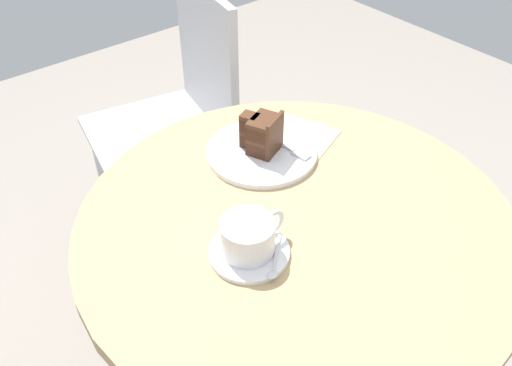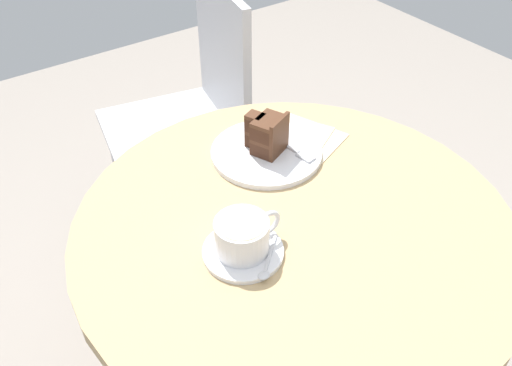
{
  "view_description": "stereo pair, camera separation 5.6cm",
  "coord_description": "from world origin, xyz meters",
  "px_view_note": "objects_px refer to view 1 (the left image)",
  "views": [
    {
      "loc": [
        -0.52,
        -0.52,
        1.38
      ],
      "look_at": [
        -0.03,
        0.09,
        0.72
      ],
      "focal_mm": 38.0,
      "sensor_mm": 36.0,
      "label": 1
    },
    {
      "loc": [
        -0.47,
        -0.55,
        1.38
      ],
      "look_at": [
        -0.03,
        0.09,
        0.72
      ],
      "focal_mm": 38.0,
      "sensor_mm": 36.0,
      "label": 2
    }
  ],
  "objects_px": {
    "cake_slice": "(263,134)",
    "cake_plate": "(262,152)",
    "cafe_chair": "(181,108)",
    "napkin": "(290,137)",
    "coffee_cup": "(249,235)",
    "fork": "(287,147)",
    "saucer": "(249,252)",
    "teaspoon": "(275,262)"
  },
  "relations": [
    {
      "from": "cafe_chair",
      "to": "cake_slice",
      "type": "bearing_deg",
      "value": 0.31
    },
    {
      "from": "napkin",
      "to": "cafe_chair",
      "type": "height_order",
      "value": "cafe_chair"
    },
    {
      "from": "cake_plate",
      "to": "napkin",
      "type": "bearing_deg",
      "value": 4.57
    },
    {
      "from": "saucer",
      "to": "coffee_cup",
      "type": "distance_m",
      "value": 0.04
    },
    {
      "from": "coffee_cup",
      "to": "teaspoon",
      "type": "bearing_deg",
      "value": -76.66
    },
    {
      "from": "cake_slice",
      "to": "cake_plate",
      "type": "bearing_deg",
      "value": -171.45
    },
    {
      "from": "teaspoon",
      "to": "cafe_chair",
      "type": "relative_size",
      "value": 0.09
    },
    {
      "from": "napkin",
      "to": "cake_plate",
      "type": "bearing_deg",
      "value": -175.43
    },
    {
      "from": "teaspoon",
      "to": "cafe_chair",
      "type": "bearing_deg",
      "value": -152.02
    },
    {
      "from": "cake_plate",
      "to": "fork",
      "type": "xyz_separation_m",
      "value": [
        0.04,
        -0.03,
        0.01
      ]
    },
    {
      "from": "coffee_cup",
      "to": "saucer",
      "type": "bearing_deg",
      "value": -125.34
    },
    {
      "from": "coffee_cup",
      "to": "cake_plate",
      "type": "distance_m",
      "value": 0.29
    },
    {
      "from": "coffee_cup",
      "to": "napkin",
      "type": "xyz_separation_m",
      "value": [
        0.29,
        0.21,
        -0.04
      ]
    },
    {
      "from": "teaspoon",
      "to": "cake_slice",
      "type": "distance_m",
      "value": 0.32
    },
    {
      "from": "cake_slice",
      "to": "fork",
      "type": "xyz_separation_m",
      "value": [
        0.04,
        -0.03,
        -0.04
      ]
    },
    {
      "from": "coffee_cup",
      "to": "napkin",
      "type": "distance_m",
      "value": 0.36
    },
    {
      "from": "cake_plate",
      "to": "cafe_chair",
      "type": "relative_size",
      "value": 0.27
    },
    {
      "from": "fork",
      "to": "cake_plate",
      "type": "bearing_deg",
      "value": -133.74
    },
    {
      "from": "cake_slice",
      "to": "fork",
      "type": "height_order",
      "value": "cake_slice"
    },
    {
      "from": "cake_slice",
      "to": "cafe_chair",
      "type": "distance_m",
      "value": 0.54
    },
    {
      "from": "saucer",
      "to": "teaspoon",
      "type": "bearing_deg",
      "value": -73.6
    },
    {
      "from": "teaspoon",
      "to": "napkin",
      "type": "height_order",
      "value": "teaspoon"
    },
    {
      "from": "cake_plate",
      "to": "napkin",
      "type": "xyz_separation_m",
      "value": [
        0.09,
        0.01,
        -0.0
      ]
    },
    {
      "from": "cake_plate",
      "to": "cake_slice",
      "type": "bearing_deg",
      "value": 8.55
    },
    {
      "from": "cake_slice",
      "to": "fork",
      "type": "relative_size",
      "value": 0.61
    },
    {
      "from": "coffee_cup",
      "to": "cake_plate",
      "type": "xyz_separation_m",
      "value": [
        0.2,
        0.2,
        -0.04
      ]
    },
    {
      "from": "saucer",
      "to": "cake_plate",
      "type": "distance_m",
      "value": 0.29
    },
    {
      "from": "fork",
      "to": "cafe_chair",
      "type": "bearing_deg",
      "value": 164.43
    },
    {
      "from": "teaspoon",
      "to": "cake_slice",
      "type": "xyz_separation_m",
      "value": [
        0.19,
        0.26,
        0.04
      ]
    },
    {
      "from": "cake_plate",
      "to": "fork",
      "type": "distance_m",
      "value": 0.05
    },
    {
      "from": "coffee_cup",
      "to": "fork",
      "type": "relative_size",
      "value": 0.83
    },
    {
      "from": "saucer",
      "to": "cafe_chair",
      "type": "relative_size",
      "value": 0.16
    },
    {
      "from": "teaspoon",
      "to": "cafe_chair",
      "type": "distance_m",
      "value": 0.81
    },
    {
      "from": "teaspoon",
      "to": "cake_plate",
      "type": "bearing_deg",
      "value": -166.99
    },
    {
      "from": "coffee_cup",
      "to": "cake_slice",
      "type": "relative_size",
      "value": 1.37
    },
    {
      "from": "teaspoon",
      "to": "napkin",
      "type": "distance_m",
      "value": 0.38
    },
    {
      "from": "saucer",
      "to": "napkin",
      "type": "distance_m",
      "value": 0.36
    },
    {
      "from": "fork",
      "to": "teaspoon",
      "type": "bearing_deg",
      "value": -55.06
    },
    {
      "from": "cake_plate",
      "to": "cake_slice",
      "type": "height_order",
      "value": "cake_slice"
    },
    {
      "from": "cake_plate",
      "to": "fork",
      "type": "relative_size",
      "value": 1.54
    },
    {
      "from": "napkin",
      "to": "coffee_cup",
      "type": "bearing_deg",
      "value": -143.59
    },
    {
      "from": "cafe_chair",
      "to": "napkin",
      "type": "bearing_deg",
      "value": 10.25
    }
  ]
}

